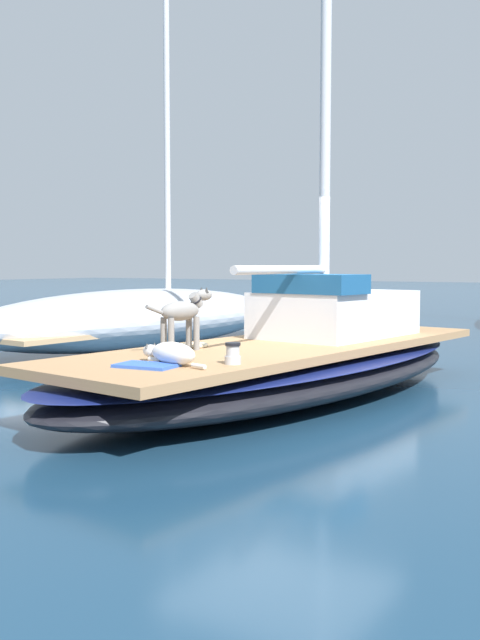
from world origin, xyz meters
TOP-DOWN VIEW (x-y plane):
  - ground_plane at (0.00, 0.00)m, footprint 120.00×120.00m
  - sailboat_main at (0.00, 0.00)m, footprint 3.41×7.50m
  - mast_main at (0.11, 0.73)m, footprint 0.14×2.27m
  - cabin_house at (0.15, 1.11)m, footprint 1.67×2.38m
  - dog_grey at (-0.59, -1.26)m, footprint 0.34×0.93m
  - dog_white at (-0.02, -2.23)m, footprint 0.94×0.41m
  - deck_winch at (0.48, -1.90)m, footprint 0.16×0.16m
  - coiled_rope at (-0.68, -0.91)m, footprint 0.32×0.32m
  - deck_towel at (-0.10, -2.49)m, footprint 0.60×0.43m
  - moored_boat_port_side at (-4.86, 3.09)m, footprint 3.39×8.02m

SIDE VIEW (x-z plane):
  - ground_plane at x=0.00m, z-range 0.00..0.00m
  - sailboat_main at x=0.00m, z-range 0.01..0.67m
  - moored_boat_port_side at x=-4.86m, z-range -3.55..4.75m
  - deck_towel at x=-0.10m, z-range 0.66..0.69m
  - coiled_rope at x=-0.68m, z-range 0.66..0.70m
  - deck_winch at x=0.48m, z-range 0.65..0.86m
  - dog_white at x=-0.02m, z-range 0.66..0.88m
  - cabin_house at x=0.15m, z-range 0.59..1.43m
  - dog_grey at x=-0.59m, z-range 0.73..1.43m
  - mast_main at x=0.11m, z-range 0.31..6.78m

